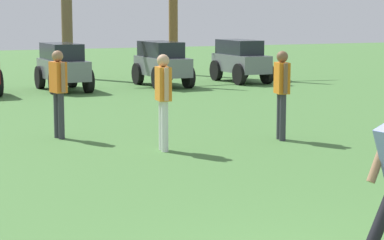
{
  "coord_description": "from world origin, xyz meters",
  "views": [
    {
      "loc": [
        -3.55,
        -4.27,
        2.23
      ],
      "look_at": [
        0.21,
        4.1,
        0.9
      ],
      "focal_mm": 70.0,
      "sensor_mm": 36.0,
      "label": 1
    }
  ],
  "objects_px": {
    "parked_car_slot_c": "(63,65)",
    "parked_car_slot_d": "(162,62)",
    "teammate_midfield": "(282,87)",
    "teammate_near_sideline": "(58,86)",
    "teammate_deep": "(163,93)",
    "parked_car_slot_e": "(240,59)"
  },
  "relations": [
    {
      "from": "teammate_midfield",
      "to": "parked_car_slot_c",
      "type": "distance_m",
      "value": 9.84
    },
    {
      "from": "teammate_near_sideline",
      "to": "parked_car_slot_c",
      "type": "distance_m",
      "value": 8.27
    },
    {
      "from": "teammate_midfield",
      "to": "teammate_deep",
      "type": "xyz_separation_m",
      "value": [
        -2.27,
        -0.11,
        0.0
      ]
    },
    {
      "from": "teammate_midfield",
      "to": "teammate_deep",
      "type": "relative_size",
      "value": 1.0
    },
    {
      "from": "parked_car_slot_c",
      "to": "teammate_deep",
      "type": "bearing_deg",
      "value": -95.2
    },
    {
      "from": "teammate_midfield",
      "to": "parked_car_slot_d",
      "type": "distance_m",
      "value": 9.91
    },
    {
      "from": "teammate_near_sideline",
      "to": "parked_car_slot_d",
      "type": "bearing_deg",
      "value": 57.09
    },
    {
      "from": "parked_car_slot_c",
      "to": "parked_car_slot_e",
      "type": "bearing_deg",
      "value": 2.18
    },
    {
      "from": "teammate_midfield",
      "to": "parked_car_slot_d",
      "type": "bearing_deg",
      "value": 80.26
    },
    {
      "from": "teammate_near_sideline",
      "to": "parked_car_slot_c",
      "type": "height_order",
      "value": "teammate_near_sideline"
    },
    {
      "from": "teammate_near_sideline",
      "to": "parked_car_slot_c",
      "type": "bearing_deg",
      "value": 75.03
    },
    {
      "from": "teammate_near_sideline",
      "to": "teammate_deep",
      "type": "height_order",
      "value": "same"
    },
    {
      "from": "teammate_near_sideline",
      "to": "parked_car_slot_e",
      "type": "height_order",
      "value": "teammate_near_sideline"
    },
    {
      "from": "teammate_midfield",
      "to": "parked_car_slot_e",
      "type": "xyz_separation_m",
      "value": [
        4.46,
        9.97,
        -0.22
      ]
    },
    {
      "from": "teammate_deep",
      "to": "parked_car_slot_c",
      "type": "height_order",
      "value": "teammate_deep"
    },
    {
      "from": "teammate_deep",
      "to": "parked_car_slot_d",
      "type": "xyz_separation_m",
      "value": [
        3.94,
        9.87,
        -0.22
      ]
    },
    {
      "from": "teammate_deep",
      "to": "parked_car_slot_d",
      "type": "bearing_deg",
      "value": 68.23
    },
    {
      "from": "teammate_near_sideline",
      "to": "teammate_deep",
      "type": "relative_size",
      "value": 1.0
    },
    {
      "from": "teammate_midfield",
      "to": "parked_car_slot_e",
      "type": "bearing_deg",
      "value": 65.89
    },
    {
      "from": "parked_car_slot_c",
      "to": "parked_car_slot_d",
      "type": "relative_size",
      "value": 1.0
    },
    {
      "from": "teammate_midfield",
      "to": "parked_car_slot_c",
      "type": "relative_size",
      "value": 0.65
    },
    {
      "from": "teammate_near_sideline",
      "to": "teammate_deep",
      "type": "xyz_separation_m",
      "value": [
        1.24,
        -1.87,
        0.0
      ]
    }
  ]
}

